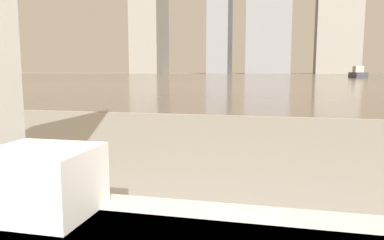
{
  "coord_description": "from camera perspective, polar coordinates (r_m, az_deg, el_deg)",
  "views": [
    {
      "loc": [
        0.39,
        0.13,
        0.82
      ],
      "look_at": [
        -0.07,
        2.13,
        0.55
      ],
      "focal_mm": 35.0,
      "sensor_mm": 36.0,
      "label": 1
    }
  ],
  "objects": [
    {
      "name": "towel_stack",
      "position": [
        0.97,
        -21.88,
        -8.62
      ],
      "size": [
        0.24,
        0.22,
        0.16
      ],
      "color": "white",
      "rests_on": "bathtub"
    },
    {
      "name": "harbor_water",
      "position": [
        61.87,
        12.86,
        6.54
      ],
      "size": [
        180.0,
        110.0,
        0.01
      ],
      "color": "gray",
      "rests_on": "ground_plane"
    },
    {
      "name": "harbor_boat_1",
      "position": [
        40.12,
        -26.52,
        6.27
      ],
      "size": [
        3.16,
        4.0,
        1.45
      ],
      "color": "navy",
      "rests_on": "harbor_water"
    },
    {
      "name": "harbor_boat_0",
      "position": [
        48.74,
        23.97,
        6.46
      ],
      "size": [
        1.55,
        3.81,
        1.39
      ],
      "color": "#2D2D33",
      "rests_on": "harbor_water"
    },
    {
      "name": "skyline_tower_3",
      "position": [
        119.93,
        21.43,
        14.24
      ],
      "size": [
        12.31,
        9.4,
        31.97
      ],
      "color": "gray",
      "rests_on": "ground_plane"
    }
  ]
}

